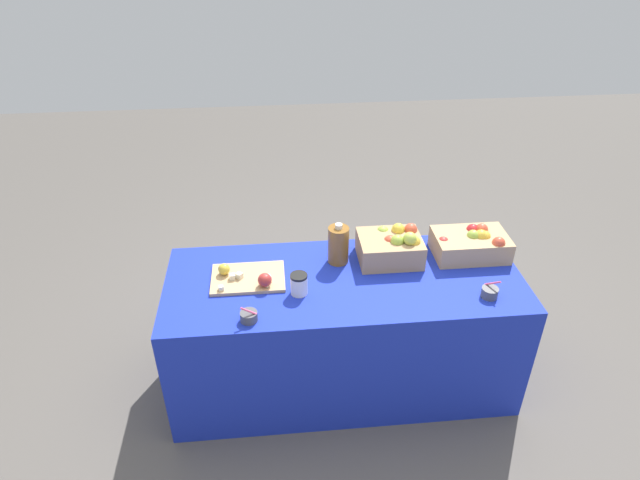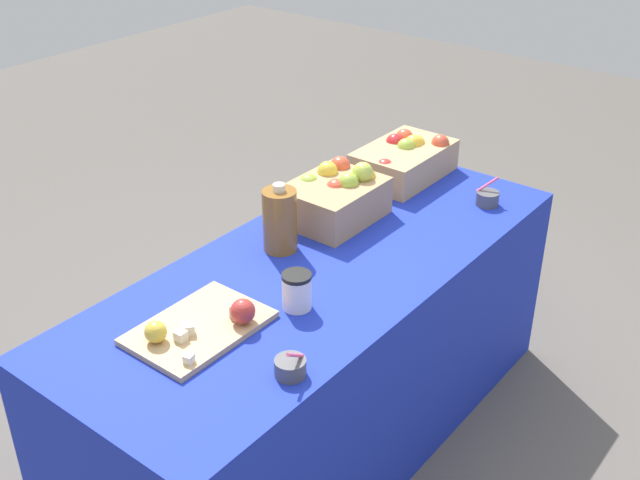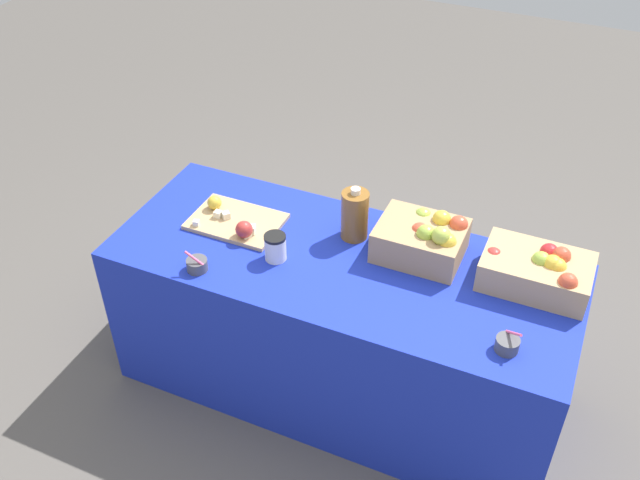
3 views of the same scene
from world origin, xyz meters
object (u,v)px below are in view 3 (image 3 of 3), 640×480
apple_crate_left (537,270)px  apple_crate_middle (423,239)px  cutting_board_front (235,221)px  cider_jug (355,215)px  coffee_cup (275,247)px  sample_bowl_near (507,344)px  sample_bowl_mid (197,265)px

apple_crate_left → apple_crate_middle: (-0.45, -0.00, 0.01)m
cutting_board_front → cider_jug: bearing=15.3°
cutting_board_front → cider_jug: (0.49, 0.13, 0.09)m
cutting_board_front → cider_jug: cider_jug is taller
cider_jug → coffee_cup: (-0.23, -0.27, -0.05)m
sample_bowl_near → cutting_board_front: bearing=168.3°
apple_crate_left → cutting_board_front: size_ratio=1.05×
coffee_cup → sample_bowl_mid: bearing=-143.4°
apple_crate_left → coffee_cup: 1.02m
apple_crate_middle → sample_bowl_near: bearing=-41.8°
sample_bowl_near → cider_jug: (-0.72, 0.39, 0.08)m
apple_crate_middle → apple_crate_left: bearing=0.0°
cutting_board_front → sample_bowl_near: 1.24m
cutting_board_front → coffee_cup: coffee_cup is taller
apple_crate_middle → cutting_board_front: (-0.79, -0.13, -0.06)m
apple_crate_middle → cider_jug: cider_jug is taller
sample_bowl_near → coffee_cup: size_ratio=0.91×
apple_crate_left → coffee_cup: apple_crate_left is taller
apple_crate_left → cider_jug: size_ratio=1.70×
cutting_board_front → sample_bowl_near: size_ratio=3.69×
cutting_board_front → apple_crate_left: bearing=6.0°
apple_crate_left → sample_bowl_near: bearing=-93.7°
apple_crate_left → cutting_board_front: (-1.24, -0.13, -0.05)m
sample_bowl_mid → coffee_cup: 0.32m
apple_crate_middle → cider_jug: bearing=179.3°
cider_jug → sample_bowl_mid: bearing=-137.0°
apple_crate_left → cutting_board_front: apple_crate_left is taller
sample_bowl_near → cider_jug: size_ratio=0.44×
apple_crate_middle → sample_bowl_mid: bearing=-150.1°
cutting_board_front → sample_bowl_near: bearing=-11.7°
sample_bowl_mid → sample_bowl_near: bearing=3.1°
cider_jug → coffee_cup: bearing=-131.3°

